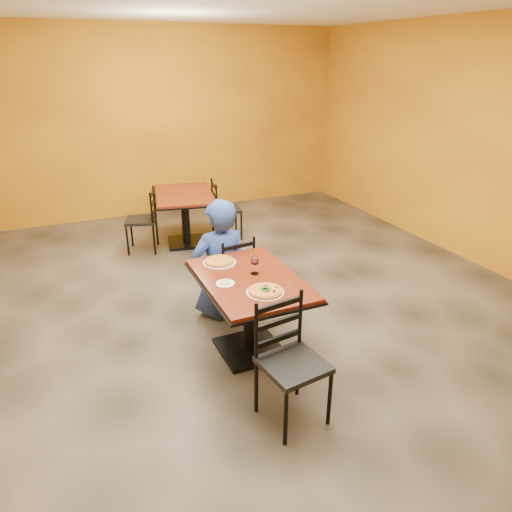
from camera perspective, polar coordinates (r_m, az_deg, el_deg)
name	(u,v)px	position (r m, az deg, el deg)	size (l,w,h in m)	color
floor	(231,324)	(4.79, -3.12, -8.36)	(7.00, 8.00, 0.01)	black
wall_back	(140,124)	(8.01, -14.10, 15.43)	(7.00, 0.01, 3.00)	#CA9116
wall_right	(506,150)	(6.31, 28.40, 11.38)	(0.01, 8.00, 3.00)	#CA9116
table_main	(250,297)	(4.11, -0.77, -5.11)	(0.83, 1.23, 0.75)	maroon
table_second	(185,207)	(6.66, -8.74, 5.99)	(1.02, 1.32, 0.75)	maroon
chair_main_near	(293,365)	(3.43, 4.61, -13.25)	(0.43, 0.43, 0.95)	black
chair_main_far	(231,273)	(4.86, -3.07, -2.10)	(0.39, 0.39, 0.86)	black
chair_second_left	(141,221)	(6.57, -13.95, 4.25)	(0.40, 0.40, 0.88)	black
chair_second_right	(227,210)	(6.88, -3.63, 5.72)	(0.39, 0.39, 0.87)	black
diner	(220,258)	(4.74, -4.48, -0.22)	(0.62, 0.41, 1.25)	navy
plate_main	(265,292)	(3.76, 1.14, -4.49)	(0.31, 0.31, 0.01)	white
pizza_main	(265,291)	(3.76, 1.14, -4.28)	(0.28, 0.28, 0.02)	maroon
plate_far	(220,263)	(4.31, -4.51, -0.80)	(0.31, 0.31, 0.01)	white
pizza_far	(219,261)	(4.30, -4.51, -0.61)	(0.28, 0.28, 0.02)	gold
side_plate	(225,284)	(3.91, -3.80, -3.40)	(0.16, 0.16, 0.01)	white
dip	(225,283)	(3.91, -3.80, -3.28)	(0.09, 0.09, 0.01)	tan
wine_glass	(255,264)	(4.05, -0.16, -1.04)	(0.08, 0.08, 0.18)	white
fork	(248,293)	(3.77, -0.96, -4.52)	(0.01, 0.19, 0.00)	silver
knife	(289,284)	(3.91, 4.10, -3.45)	(0.01, 0.21, 0.00)	silver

